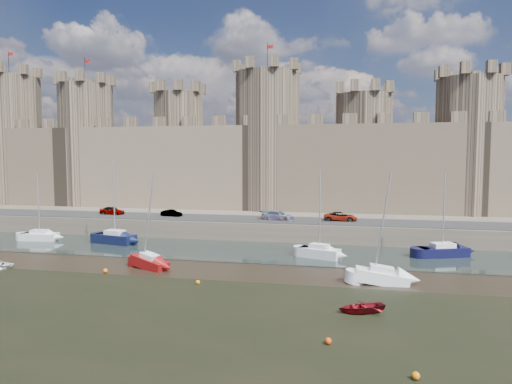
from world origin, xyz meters
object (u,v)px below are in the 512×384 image
Objects in this scene: car_3 at (341,217)px; sailboat_3 at (443,250)px; sailboat_4 at (150,261)px; car_2 at (278,215)px; sailboat_1 at (115,238)px; sailboat_5 at (382,276)px; sailboat_0 at (40,236)px; sailboat_2 at (319,251)px; car_1 at (171,213)px; car_0 at (112,211)px.

sailboat_3 is at bearing -127.14° from car_3.
car_2 is at bearing 85.68° from sailboat_4.
sailboat_5 is (32.98, -12.16, -0.13)m from sailboat_1.
sailboat_0 reaches higher than car_3.
sailboat_5 reaches higher than sailboat_2.
car_3 is at bearing 9.72° from sailboat_0.
sailboat_2 reaches higher than car_1.
car_0 is at bearing 149.72° from sailboat_4.
car_1 is 37.48m from sailboat_3.
sailboat_4 is (15.60, -20.55, -2.44)m from car_0.
sailboat_5 reaches higher than sailboat_4.
sailboat_3 is (46.13, -8.85, -2.40)m from car_0.
sailboat_5 is at bearing -114.61° from car_1.
car_1 is 10.32m from sailboat_1.
sailboat_0 reaches higher than car_1.
sailboat_3 reaches higher than sailboat_0.
sailboat_0 is at bearing 174.77° from sailboat_4.
sailboat_0 is 0.93× the size of sailboat_3.
sailboat_4 is at bearing -134.51° from sailboat_2.
car_1 is 0.32× the size of sailboat_2.
car_1 is 35.96m from sailboat_5.
sailboat_5 is (28.84, -21.36, -2.30)m from car_1.
car_0 is at bearing 100.83° from car_1.
car_2 is 0.47× the size of sailboat_3.
sailboat_1 is 1.15× the size of sailboat_4.
car_0 is 25.92m from sailboat_4.
sailboat_4 is at bearing -35.46° from sailboat_1.
sailboat_1 is 1.10× the size of sailboat_5.
sailboat_2 is (37.99, -3.05, 0.07)m from sailboat_0.
sailboat_3 is (36.39, -8.67, -2.27)m from car_1.
sailboat_1 reaches higher than sailboat_0.
sailboat_2 is 14.21m from sailboat_3.
car_3 is 14.94m from sailboat_3.
sailboat_1 is at bearing 160.78° from sailboat_3.
car_2 is 13.84m from sailboat_2.
car_1 is at bearing 27.27° from sailboat_0.
car_1 is 0.32× the size of sailboat_5.
car_2 is 0.51× the size of sailboat_0.
sailboat_4 reaches higher than sailboat_0.
car_1 is at bearing 78.42° from sailboat_1.
sailboat_2 is 1.02× the size of sailboat_3.
car_2 is 32.65m from sailboat_0.
sailboat_3 reaches higher than sailboat_4.
sailboat_4 is (5.87, -20.37, -2.31)m from car_1.
car_0 is at bearing 55.45° from sailboat_0.
car_0 is 0.43× the size of sailboat_0.
sailboat_3 reaches higher than car_3.
car_3 is at bearing 70.22° from sailboat_4.
car_3 is 0.47× the size of sailboat_4.
car_3 is 0.50× the size of sailboat_0.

